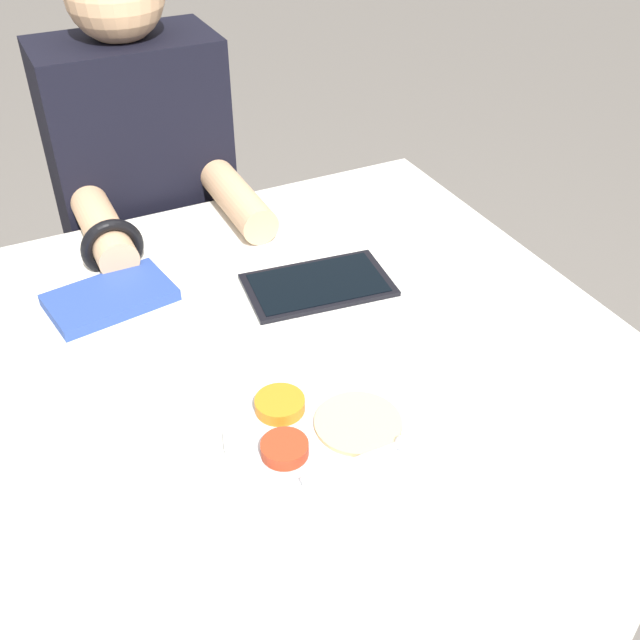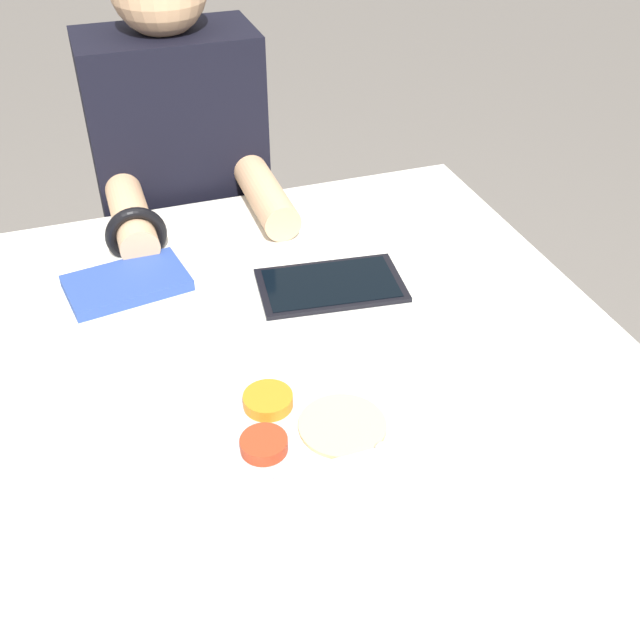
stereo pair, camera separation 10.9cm
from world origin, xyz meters
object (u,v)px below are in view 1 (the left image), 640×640
(thali_tray, at_px, (321,430))
(red_notebook, at_px, (110,298))
(tablet_device, at_px, (318,285))
(person_diner, at_px, (156,255))

(thali_tray, bearing_deg, red_notebook, 112.83)
(thali_tray, relative_size, tablet_device, 1.02)
(tablet_device, distance_m, person_diner, 0.55)
(person_diner, bearing_deg, tablet_device, -71.98)
(thali_tray, bearing_deg, tablet_device, 64.58)
(thali_tray, height_order, tablet_device, thali_tray)
(red_notebook, relative_size, tablet_device, 0.83)
(thali_tray, xyz_separation_m, person_diner, (-0.01, 0.81, -0.18))
(red_notebook, distance_m, person_diner, 0.46)
(person_diner, bearing_deg, thali_tray, -89.04)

